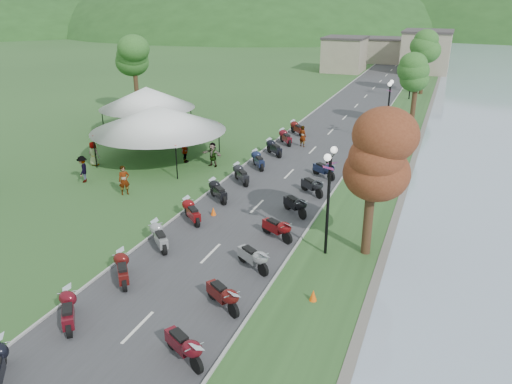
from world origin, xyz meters
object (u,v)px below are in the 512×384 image
(vendor_tent_main, at_px, (159,133))
(pedestrian_c, at_px, (84,182))
(pedestrian_a, at_px, (126,194))
(pedestrian_b, at_px, (192,142))

(vendor_tent_main, distance_m, pedestrian_c, 6.61)
(vendor_tent_main, relative_size, pedestrian_a, 3.56)
(vendor_tent_main, height_order, pedestrian_a, vendor_tent_main)
(pedestrian_a, bearing_deg, pedestrian_c, 120.69)
(pedestrian_b, bearing_deg, pedestrian_c, 103.53)
(pedestrian_a, bearing_deg, pedestrian_b, 52.22)
(pedestrian_c, bearing_deg, vendor_tent_main, 131.58)
(pedestrian_a, distance_m, pedestrian_c, 3.87)
(vendor_tent_main, bearing_deg, pedestrian_a, -76.34)
(vendor_tent_main, relative_size, pedestrian_c, 3.70)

